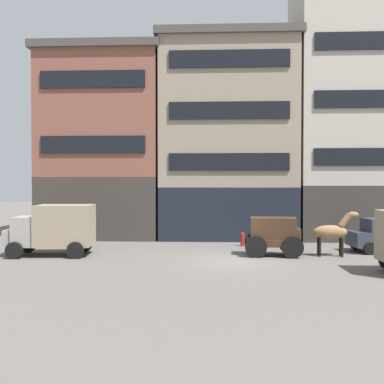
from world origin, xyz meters
The scene contains 9 objects.
ground_plane centered at (0.00, 0.00, 0.00)m, with size 120.00×120.00×0.00m, color #605B56.
building_far_left centered at (-8.62, 9.08, 6.50)m, with size 8.51×6.11×12.91m.
building_center_left centered at (0.04, 9.08, 6.86)m, with size 9.51×6.11×13.64m.
building_center_right centered at (8.66, 9.08, 9.23)m, with size 8.42×6.11×18.38m.
cargo_wagon centered at (2.16, 1.46, 1.15)m, with size 3.00×1.70×1.98m.
draft_horse centered at (5.11, 1.45, 1.27)m, with size 2.35×0.72×2.30m.
delivery_truck_near centered at (-9.21, 1.06, 1.42)m, with size 4.46×2.40×2.62m.
sedan_dark centered at (8.29, 2.91, 0.91)m, with size 3.83×2.13×1.83m.
fire_hydrant_curbside centered at (0.79, 4.66, 0.43)m, with size 0.24×0.24×0.83m.
Camera 1 is at (-1.12, -20.14, 3.77)m, focal length 39.12 mm.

